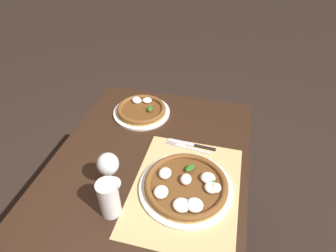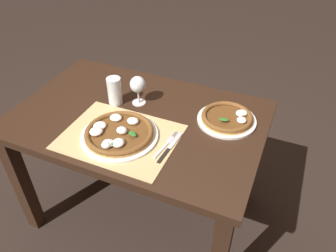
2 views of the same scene
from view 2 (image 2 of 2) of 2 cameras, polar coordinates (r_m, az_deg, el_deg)
name	(u,v)px [view 2 (image 2 of 2)]	position (r m, az deg, el deg)	size (l,w,h in m)	color
ground_plane	(144,210)	(2.14, -4.14, -14.31)	(24.00, 24.00, 0.00)	black
dining_table	(139,134)	(1.69, -5.09, -1.39)	(1.23, 0.81, 0.74)	black
paper_placemat	(119,136)	(1.51, -8.53, -1.80)	(0.51, 0.39, 0.00)	tan
pizza_near	(119,133)	(1.49, -8.53, -1.28)	(0.35, 0.35, 0.05)	silver
pizza_far	(228,118)	(1.59, 10.32, 1.40)	(0.28, 0.28, 0.05)	silver
wine_glass	(138,86)	(1.65, -5.27, 7.03)	(0.08, 0.08, 0.16)	silver
pint_glass	(115,91)	(1.69, -9.27, 5.96)	(0.07, 0.07, 0.15)	silver
fork	(166,144)	(1.44, -0.30, -3.20)	(0.04, 0.20, 0.00)	#B7B7BC
knife	(170,147)	(1.43, 0.35, -3.71)	(0.03, 0.22, 0.01)	black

